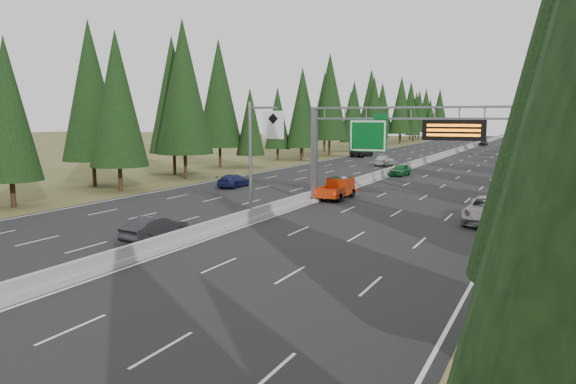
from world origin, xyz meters
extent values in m
cube|color=black|center=(0.00, 80.00, 0.04)|extent=(32.00, 260.00, 0.08)
cube|color=olive|center=(17.80, 80.00, 0.03)|extent=(3.60, 260.00, 0.06)
cube|color=#464721|center=(-17.80, 80.00, 0.03)|extent=(3.60, 260.00, 0.06)
cube|color=gray|center=(0.00, 80.00, 0.23)|extent=(0.70, 260.00, 0.30)
cube|color=gray|center=(0.00, 80.00, 0.63)|extent=(0.30, 260.00, 0.60)
cube|color=slate|center=(0.35, 35.00, 3.98)|extent=(0.45, 0.45, 7.80)
cube|color=gray|center=(0.35, 35.00, 0.23)|extent=(0.90, 0.90, 0.30)
cube|color=slate|center=(16.20, 35.00, 3.98)|extent=(0.45, 0.45, 7.80)
cube|color=gray|center=(16.20, 35.00, 0.23)|extent=(0.90, 0.90, 0.30)
cube|color=slate|center=(8.28, 35.00, 7.80)|extent=(15.85, 0.35, 0.16)
cube|color=slate|center=(8.28, 35.00, 6.96)|extent=(15.85, 0.35, 0.16)
cube|color=#054C19|center=(5.00, 34.75, 5.63)|extent=(3.00, 0.10, 2.50)
cube|color=silver|center=(5.00, 34.69, 5.63)|extent=(2.85, 0.02, 2.35)
cube|color=#054C19|center=(6.00, 34.75, 7.13)|extent=(1.10, 0.10, 0.45)
cube|color=black|center=(11.50, 34.70, 6.13)|extent=(4.50, 0.40, 1.50)
cube|color=orange|center=(11.50, 34.48, 6.48)|extent=(3.80, 0.02, 0.18)
cube|color=orange|center=(11.50, 34.48, 6.13)|extent=(3.80, 0.02, 0.18)
cube|color=orange|center=(11.50, 34.48, 5.78)|extent=(3.80, 0.02, 0.18)
cylinder|color=slate|center=(0.00, 25.00, 4.08)|extent=(0.20, 0.20, 8.00)
cube|color=gray|center=(0.00, 25.00, 0.18)|extent=(0.50, 0.50, 0.20)
cube|color=slate|center=(1.00, 25.00, 7.68)|extent=(2.00, 0.15, 0.15)
cube|color=silver|center=(1.80, 24.88, 6.58)|extent=(1.50, 0.06, 1.80)
cylinder|color=black|center=(19.11, 20.68, 1.15)|extent=(0.40, 0.40, 2.29)
cylinder|color=black|center=(19.09, 35.00, 1.05)|extent=(0.40, 0.40, 2.09)
cone|color=black|center=(19.09, 35.00, 7.59)|extent=(4.71, 4.71, 11.00)
cylinder|color=black|center=(20.22, 59.88, 1.31)|extent=(0.40, 0.40, 2.61)
cylinder|color=black|center=(20.69, 88.32, 1.44)|extent=(0.40, 0.40, 2.89)
cylinder|color=black|center=(19.59, 100.00, 1.45)|extent=(0.40, 0.40, 2.89)
cone|color=black|center=(19.59, 100.00, 10.49)|extent=(6.51, 6.51, 15.20)
cylinder|color=black|center=(19.50, 114.28, 1.46)|extent=(0.40, 0.40, 2.93)
cone|color=black|center=(19.50, 114.28, 10.61)|extent=(6.59, 6.59, 15.37)
cylinder|color=black|center=(20.60, 125.03, 1.08)|extent=(0.40, 0.40, 2.16)
cone|color=black|center=(20.60, 125.03, 7.82)|extent=(4.85, 4.85, 11.33)
cylinder|color=black|center=(19.10, 140.42, 1.49)|extent=(0.40, 0.40, 2.98)
cone|color=black|center=(19.10, 140.42, 10.81)|extent=(6.71, 6.71, 15.66)
cylinder|color=black|center=(20.89, 150.48, 1.16)|extent=(0.40, 0.40, 2.32)
cone|color=black|center=(20.89, 150.48, 8.42)|extent=(5.23, 5.23, 12.20)
cylinder|color=black|center=(20.01, 166.48, 1.27)|extent=(0.40, 0.40, 2.55)
cone|color=black|center=(20.01, 166.48, 9.23)|extent=(5.73, 5.73, 13.37)
cylinder|color=black|center=(19.24, 177.55, 0.91)|extent=(0.40, 0.40, 1.82)
cone|color=black|center=(19.24, 177.55, 6.59)|extent=(4.09, 4.09, 9.55)
cylinder|color=black|center=(19.01, 192.00, 1.41)|extent=(0.40, 0.40, 2.82)
cone|color=black|center=(19.01, 192.00, 10.21)|extent=(6.34, 6.34, 14.79)
cylinder|color=black|center=(-20.03, 22.41, 1.06)|extent=(0.40, 0.40, 2.13)
cone|color=black|center=(-20.03, 22.41, 7.71)|extent=(4.79, 4.79, 11.17)
cylinder|color=black|center=(-19.02, 33.34, 1.21)|extent=(0.40, 0.40, 2.43)
cone|color=black|center=(-19.02, 33.34, 8.80)|extent=(5.46, 5.46, 12.74)
cylinder|color=black|center=(-24.24, 35.27, 1.34)|extent=(0.40, 0.40, 2.68)
cone|color=black|center=(-24.24, 35.27, 9.72)|extent=(6.03, 6.03, 14.08)
cylinder|color=black|center=(-20.14, 45.24, 1.44)|extent=(0.40, 0.40, 2.89)
cone|color=black|center=(-20.14, 45.24, 10.47)|extent=(6.50, 6.50, 15.16)
cylinder|color=black|center=(-24.24, 48.61, 1.35)|extent=(0.40, 0.40, 2.70)
cone|color=black|center=(-24.24, 48.61, 9.77)|extent=(6.07, 6.07, 14.16)
cylinder|color=black|center=(-20.32, 60.65, 0.89)|extent=(0.40, 0.40, 1.78)
cone|color=black|center=(-20.32, 60.65, 6.44)|extent=(4.00, 4.00, 9.33)
cylinder|color=black|center=(-24.66, 59.59, 1.43)|extent=(0.40, 0.40, 2.85)
cone|color=black|center=(-24.66, 59.59, 10.33)|extent=(6.41, 6.41, 14.97)
cylinder|color=black|center=(-19.20, 75.29, 1.08)|extent=(0.40, 0.40, 2.16)
cone|color=black|center=(-19.20, 75.29, 7.82)|extent=(4.86, 4.86, 11.33)
cylinder|color=black|center=(-23.24, 74.80, 0.95)|extent=(0.40, 0.40, 1.91)
cone|color=black|center=(-23.24, 74.80, 6.91)|extent=(4.29, 4.29, 10.00)
cylinder|color=black|center=(-19.11, 87.34, 1.47)|extent=(0.40, 0.40, 2.94)
cone|color=black|center=(-19.11, 87.34, 10.66)|extent=(6.61, 6.61, 15.43)
cylinder|color=black|center=(-23.34, 84.89, 1.27)|extent=(0.40, 0.40, 2.54)
cone|color=black|center=(-23.34, 84.89, 9.20)|extent=(5.71, 5.71, 13.32)
cylinder|color=black|center=(-20.21, 101.65, 0.99)|extent=(0.40, 0.40, 1.98)
cone|color=black|center=(-20.21, 101.65, 7.18)|extent=(4.46, 4.46, 10.40)
cylinder|color=black|center=(-24.87, 99.06, 1.29)|extent=(0.40, 0.40, 2.57)
cone|color=black|center=(-24.87, 99.06, 9.33)|extent=(5.79, 5.79, 13.51)
cylinder|color=black|center=(-19.18, 114.03, 1.28)|extent=(0.40, 0.40, 2.57)
cone|color=black|center=(-19.18, 114.03, 9.32)|extent=(5.78, 5.78, 13.49)
cylinder|color=black|center=(-23.31, 112.59, 1.21)|extent=(0.40, 0.40, 2.41)
cone|color=black|center=(-23.31, 112.59, 8.74)|extent=(5.43, 5.43, 12.66)
cylinder|color=black|center=(-20.79, 124.57, 0.93)|extent=(0.40, 0.40, 1.86)
cone|color=black|center=(-20.79, 124.57, 6.75)|extent=(4.19, 4.19, 9.78)
cylinder|color=black|center=(-23.53, 125.65, 1.49)|extent=(0.40, 0.40, 2.98)
cone|color=black|center=(-23.53, 125.65, 10.79)|extent=(6.70, 6.70, 15.63)
cylinder|color=black|center=(-19.82, 139.21, 1.33)|extent=(0.40, 0.40, 2.66)
cone|color=black|center=(-19.82, 139.21, 9.65)|extent=(5.99, 5.99, 13.98)
cylinder|color=black|center=(-24.56, 138.76, 1.29)|extent=(0.40, 0.40, 2.59)
cone|color=black|center=(-24.56, 138.76, 9.37)|extent=(5.82, 5.82, 13.58)
cylinder|color=black|center=(-19.37, 152.10, 0.94)|extent=(0.40, 0.40, 1.88)
cone|color=black|center=(-19.37, 152.10, 6.83)|extent=(4.24, 4.24, 9.89)
cylinder|color=black|center=(-23.38, 153.91, 1.49)|extent=(0.40, 0.40, 2.98)
cone|color=black|center=(-23.38, 153.91, 10.80)|extent=(6.71, 6.71, 15.65)
cylinder|color=black|center=(-20.76, 165.31, 1.21)|extent=(0.40, 0.40, 2.42)
cone|color=black|center=(-20.76, 165.31, 8.76)|extent=(5.43, 5.43, 12.68)
cylinder|color=black|center=(-23.94, 167.45, 1.44)|extent=(0.40, 0.40, 2.88)
cone|color=black|center=(-23.94, 167.45, 10.44)|extent=(6.48, 6.48, 15.12)
cylinder|color=black|center=(-20.31, 179.19, 1.04)|extent=(0.40, 0.40, 2.07)
cone|color=black|center=(-20.31, 179.19, 7.51)|extent=(4.66, 4.66, 10.87)
cylinder|color=black|center=(-24.66, 178.16, 1.23)|extent=(0.40, 0.40, 2.45)
cone|color=black|center=(-24.66, 178.16, 8.89)|extent=(5.52, 5.52, 12.87)
cylinder|color=black|center=(-19.65, 191.08, 1.34)|extent=(0.40, 0.40, 2.69)
cone|color=black|center=(-19.65, 191.08, 9.74)|extent=(6.04, 6.04, 14.10)
cylinder|color=black|center=(-24.68, 192.72, 1.36)|extent=(0.40, 0.40, 2.73)
cone|color=black|center=(-24.68, 192.72, 9.89)|extent=(6.14, 6.14, 14.32)
imported|color=#98989C|center=(14.50, 31.38, 0.95)|extent=(2.90, 6.26, 1.74)
cylinder|color=black|center=(0.67, 35.62, 0.47)|extent=(0.29, 0.79, 0.79)
cylinder|color=black|center=(2.33, 35.62, 0.47)|extent=(0.29, 0.79, 0.79)
cylinder|color=black|center=(0.67, 38.86, 0.47)|extent=(0.29, 0.79, 0.79)
cylinder|color=black|center=(2.33, 38.86, 0.47)|extent=(0.29, 0.79, 0.79)
cube|color=#B5310B|center=(1.50, 37.29, 0.62)|extent=(1.96, 5.50, 0.29)
cube|color=#B5310B|center=(1.50, 38.18, 1.31)|extent=(1.87, 2.16, 1.08)
cube|color=black|center=(1.50, 38.18, 1.60)|extent=(1.67, 1.87, 0.54)
cube|color=#B5310B|center=(0.57, 35.82, 0.96)|extent=(0.10, 2.36, 0.59)
cube|color=#B5310B|center=(2.43, 35.82, 0.96)|extent=(0.10, 2.36, 0.59)
cube|color=#B5310B|center=(1.50, 34.64, 0.96)|extent=(1.96, 0.10, 0.59)
imported|color=#155F2B|center=(1.50, 58.49, 0.78)|extent=(1.96, 4.22, 1.40)
imported|color=#56150C|center=(14.50, 63.81, 0.76)|extent=(1.70, 4.23, 1.37)
imported|color=black|center=(13.97, 80.47, 0.76)|extent=(2.01, 4.71, 1.35)
imported|color=#BEBEBE|center=(10.84, 125.37, 0.85)|extent=(3.06, 5.77, 1.55)
imported|color=black|center=(1.50, 138.04, 0.78)|extent=(1.81, 4.19, 1.41)
imported|color=black|center=(-2.04, 17.53, 0.77)|extent=(1.89, 4.34, 1.39)
imported|color=#161C4E|center=(-10.73, 40.42, 0.74)|extent=(2.05, 4.60, 1.31)
imported|color=silver|center=(-4.15, 71.12, 0.90)|extent=(2.06, 4.87, 1.64)
imported|color=black|center=(-12.99, 87.51, 0.90)|extent=(2.84, 5.94, 1.64)
camera|label=1|loc=(18.54, -7.46, 7.10)|focal=35.00mm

